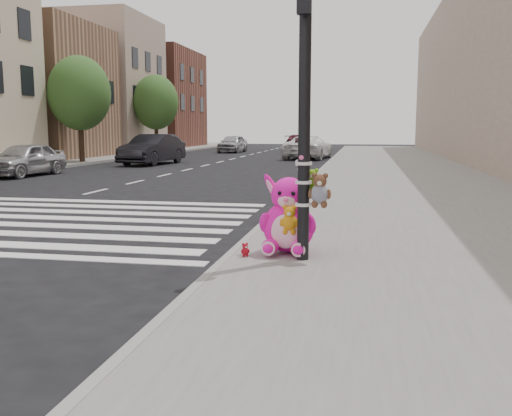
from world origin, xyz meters
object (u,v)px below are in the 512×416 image
(car_dark_far, at_px, (152,149))
(signal_pole, at_px, (306,141))
(pink_bunny, at_px, (288,220))
(red_teddy, at_px, (245,250))
(car_silver_far, at_px, (25,159))
(car_white_near, at_px, (308,147))

(car_dark_far, bearing_deg, signal_pole, -57.64)
(signal_pole, distance_m, pink_bunny, 1.22)
(pink_bunny, distance_m, red_teddy, 0.76)
(signal_pole, xyz_separation_m, car_silver_far, (-12.42, 12.85, -1.08))
(red_teddy, bearing_deg, pink_bunny, -0.33)
(signal_pole, distance_m, car_white_near, 27.41)
(red_teddy, distance_m, car_silver_far, 17.33)
(red_teddy, relative_size, car_silver_far, 0.05)
(pink_bunny, distance_m, car_white_near, 27.01)
(signal_pole, height_order, red_teddy, signal_pole)
(pink_bunny, height_order, red_teddy, pink_bunny)
(car_silver_far, bearing_deg, car_white_near, 59.36)
(pink_bunny, distance_m, car_dark_far, 22.39)
(red_teddy, xyz_separation_m, car_silver_far, (-11.60, 12.86, 0.43))
(pink_bunny, height_order, car_dark_far, car_dark_far)
(red_teddy, distance_m, car_white_near, 27.34)
(pink_bunny, xyz_separation_m, red_teddy, (-0.55, -0.37, -0.37))
(signal_pole, bearing_deg, car_white_near, 95.49)
(red_teddy, distance_m, car_dark_far, 22.50)
(pink_bunny, relative_size, car_silver_far, 0.29)
(red_teddy, bearing_deg, car_white_near, 59.54)
(signal_pole, relative_size, red_teddy, 20.51)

